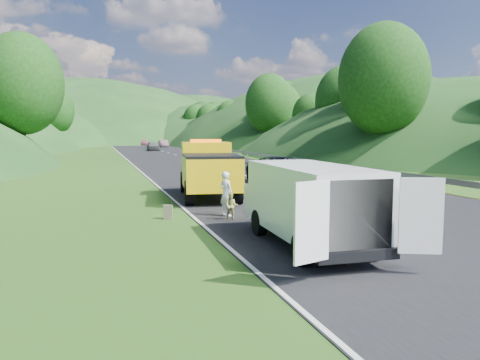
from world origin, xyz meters
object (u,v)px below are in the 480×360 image
object	(u,v)px
woman	(226,216)
white_van	(308,201)
spare_tire	(336,264)
child	(231,220)
passing_suv	(282,185)
worker	(321,246)
suitcase	(168,212)
tow_truck	(208,169)

from	to	relation	value
woman	white_van	bearing A→B (deg)	162.11
spare_tire	child	bearing A→B (deg)	98.07
woman	passing_suv	world-z (taller)	woman
woman	worker	xyz separation A→B (m)	(1.32, -5.25, 0.00)
woman	spare_tire	distance (m)	7.01
suitcase	spare_tire	world-z (taller)	suitcase
suitcase	worker	bearing A→B (deg)	-56.22
tow_truck	suitcase	bearing A→B (deg)	-110.75
white_van	worker	bearing A→B (deg)	-13.07
white_van	child	xyz separation A→B (m)	(-0.98, 4.31, -1.29)
woman	suitcase	bearing A→B (deg)	60.77
child	suitcase	xyz separation A→B (m)	(-2.17, 0.87, 0.26)
white_van	suitcase	distance (m)	6.15
worker	spare_tire	distance (m)	1.78
suitcase	passing_suv	size ratio (longest dim) A/B	0.09
passing_suv	woman	bearing A→B (deg)	-126.18
tow_truck	woman	bearing A→B (deg)	-87.93
spare_tire	white_van	bearing A→B (deg)	86.36
worker	suitcase	world-z (taller)	worker
woman	child	size ratio (longest dim) A/B	1.70
worker	passing_suv	distance (m)	15.08
child	woman	bearing A→B (deg)	111.87
worker	passing_suv	world-z (taller)	worker
tow_truck	spare_tire	size ratio (longest dim) A/B	11.13
passing_suv	tow_truck	bearing A→B (deg)	-146.33
tow_truck	passing_suv	xyz separation A→B (m)	(5.53, 4.05, -1.37)
white_van	spare_tire	xyz separation A→B (m)	(-0.12, -1.82, -1.29)
worker	passing_suv	xyz separation A→B (m)	(4.71, 14.33, 0.00)
spare_tire	passing_suv	world-z (taller)	passing_suv
tow_truck	worker	bearing A→B (deg)	-77.64
white_van	worker	xyz separation A→B (m)	(0.38, -0.10, -1.29)
worker	passing_suv	bearing A→B (deg)	85.82
white_van	suitcase	bearing A→B (deg)	123.38
white_van	passing_suv	bearing A→B (deg)	72.35
white_van	child	world-z (taller)	white_van
white_van	suitcase	size ratio (longest dim) A/B	12.34
woman	suitcase	size ratio (longest dim) A/B	3.20
worker	suitcase	bearing A→B (deg)	137.80
child	worker	distance (m)	4.62
child	passing_suv	world-z (taller)	passing_suv
woman	spare_tire	size ratio (longest dim) A/B	2.77
white_van	suitcase	world-z (taller)	white_van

